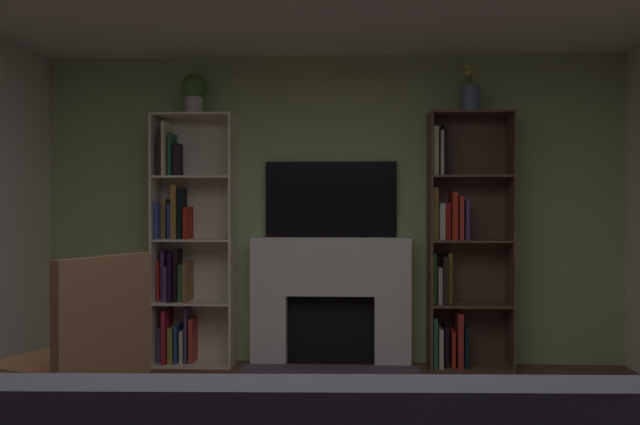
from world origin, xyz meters
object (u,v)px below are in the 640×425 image
object	(u,v)px
tv	(331,199)
fireplace	(331,298)
bookshelf_left	(186,248)
bookshelf_right	(458,249)
vase_with_flowers	(470,97)
potted_plant	(194,92)
armchair	(80,354)

from	to	relation	value
tv	fireplace	bearing A→B (deg)	-90.00
bookshelf_left	bookshelf_right	world-z (taller)	same
vase_with_flowers	potted_plant	bearing A→B (deg)	-179.99
fireplace	vase_with_flowers	distance (m)	2.02
bookshelf_left	armchair	bearing A→B (deg)	-90.67
bookshelf_left	vase_with_flowers	world-z (taller)	vase_with_flowers
potted_plant	vase_with_flowers	bearing A→B (deg)	0.01
tv	vase_with_flowers	xyz separation A→B (m)	(1.15, -0.12, 0.83)
fireplace	armchair	xyz separation A→B (m)	(-1.25, -2.08, -0.01)
fireplace	potted_plant	bearing A→B (deg)	-178.21
tv	bookshelf_right	xyz separation A→B (m)	(1.06, -0.09, -0.42)
bookshelf_right	armchair	world-z (taller)	bookshelf_right
vase_with_flowers	armchair	distance (m)	3.57
vase_with_flowers	bookshelf_right	bearing A→B (deg)	162.04
tv	potted_plant	bearing A→B (deg)	-174.03
bookshelf_left	bookshelf_right	distance (m)	2.29
fireplace	bookshelf_left	distance (m)	1.30
tv	potted_plant	size ratio (longest dim) A/B	3.28
fireplace	bookshelf_right	size ratio (longest dim) A/B	0.68
fireplace	potted_plant	world-z (taller)	potted_plant
fireplace	bookshelf_left	bearing A→B (deg)	179.93
bookshelf_right	bookshelf_left	bearing A→B (deg)	179.78
tv	potted_plant	world-z (taller)	potted_plant
bookshelf_left	tv	bearing A→B (deg)	3.85
fireplace	vase_with_flowers	size ratio (longest dim) A/B	3.57
fireplace	potted_plant	distance (m)	2.07
bookshelf_right	potted_plant	bearing A→B (deg)	-179.25
potted_plant	vase_with_flowers	distance (m)	2.29
bookshelf_right	vase_with_flowers	xyz separation A→B (m)	(0.09, -0.03, 1.25)
bookshelf_right	potted_plant	distance (m)	2.57
vase_with_flowers	armchair	bearing A→B (deg)	-139.64
fireplace	bookshelf_right	world-z (taller)	bookshelf_right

